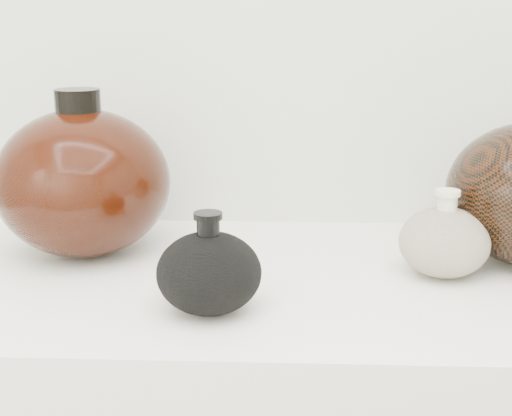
{
  "coord_description": "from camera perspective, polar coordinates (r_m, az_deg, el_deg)",
  "views": [
    {
      "loc": [
        0.0,
        0.05,
        1.24
      ],
      "look_at": [
        -0.03,
        0.92,
        1.0
      ],
      "focal_mm": 50.0,
      "sensor_mm": 36.0,
      "label": 1
    }
  ],
  "objects": [
    {
      "name": "left_round_pot",
      "position": [
        1.05,
        -13.67,
        2.04
      ],
      "size": [
        0.33,
        0.33,
        0.24
      ],
      "color": "black",
      "rests_on": "display_counter"
    },
    {
      "name": "cream_gourd_vase",
      "position": [
        0.98,
        14.83,
        -2.59
      ],
      "size": [
        0.16,
        0.16,
        0.12
      ],
      "color": "beige",
      "rests_on": "display_counter"
    },
    {
      "name": "black_gourd_vase",
      "position": [
        0.84,
        -3.78,
        -5.13
      ],
      "size": [
        0.15,
        0.15,
        0.12
      ],
      "color": "black",
      "rests_on": "display_counter"
    }
  ]
}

